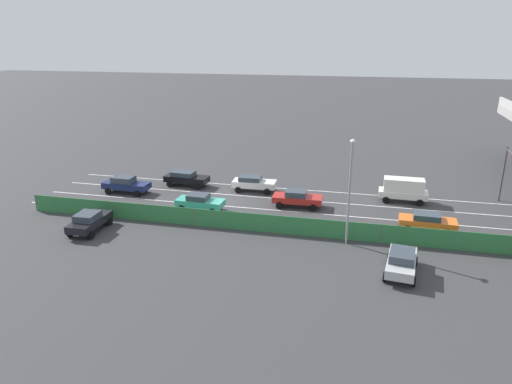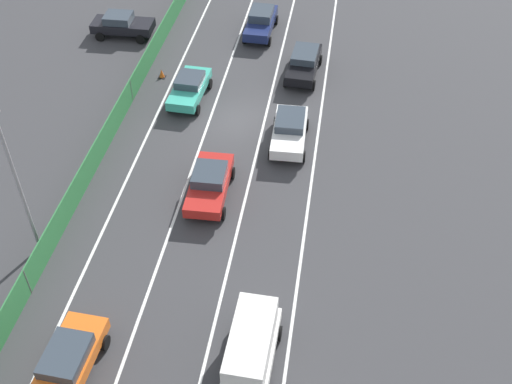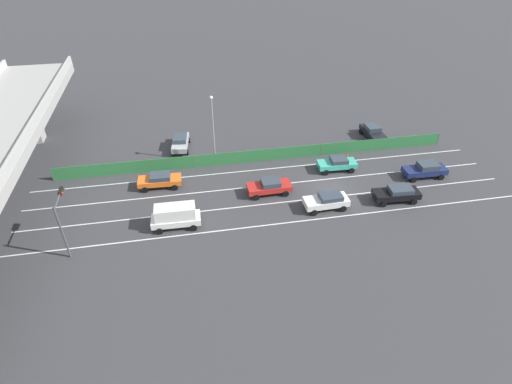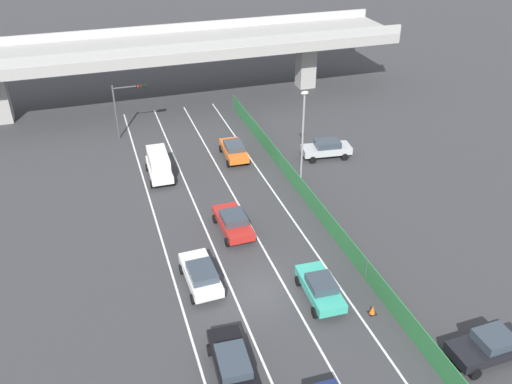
% 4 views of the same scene
% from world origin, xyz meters
% --- Properties ---
extents(ground_plane, '(300.00, 300.00, 0.00)m').
position_xyz_m(ground_plane, '(0.00, 0.00, 0.00)').
color(ground_plane, '#38383A').
extents(lane_line_left_edge, '(0.14, 48.99, 0.01)m').
position_xyz_m(lane_line_left_edge, '(-4.83, 6.50, 0.00)').
color(lane_line_left_edge, silver).
rests_on(lane_line_left_edge, ground).
extents(lane_line_mid_left, '(0.14, 48.99, 0.01)m').
position_xyz_m(lane_line_mid_left, '(-1.61, 6.50, 0.00)').
color(lane_line_mid_left, silver).
rests_on(lane_line_mid_left, ground).
extents(lane_line_mid_right, '(0.14, 48.99, 0.01)m').
position_xyz_m(lane_line_mid_right, '(1.61, 6.50, 0.00)').
color(lane_line_mid_right, silver).
rests_on(lane_line_mid_right, ground).
extents(lane_line_right_edge, '(0.14, 48.99, 0.01)m').
position_xyz_m(lane_line_right_edge, '(4.83, 6.50, 0.00)').
color(lane_line_right_edge, silver).
rests_on(lane_line_right_edge, ground).
extents(elevated_overpass, '(52.30, 8.57, 7.51)m').
position_xyz_m(elevated_overpass, '(0.00, 32.99, 5.88)').
color(elevated_overpass, '#A09E99').
rests_on(elevated_overpass, ground).
extents(green_fence, '(0.10, 45.09, 1.51)m').
position_xyz_m(green_fence, '(6.70, 6.50, 0.75)').
color(green_fence, '#2D753D').
rests_on(green_fence, ground).
extents(car_van_white, '(2.06, 4.51, 2.27)m').
position_xyz_m(car_van_white, '(-3.45, 16.14, 1.28)').
color(car_van_white, silver).
rests_on(car_van_white, ground).
extents(car_sedan_red, '(2.16, 4.54, 1.55)m').
position_xyz_m(car_sedan_red, '(0.21, 6.60, 0.86)').
color(car_sedan_red, red).
rests_on(car_sedan_red, ground).
extents(car_taxi_orange, '(2.12, 4.52, 1.50)m').
position_xyz_m(car_taxi_orange, '(3.44, 17.61, 0.86)').
color(car_taxi_orange, orange).
rests_on(car_taxi_orange, ground).
extents(car_taxi_teal, '(2.10, 4.35, 1.52)m').
position_xyz_m(car_taxi_teal, '(3.22, -1.74, 0.85)').
color(car_taxi_teal, teal).
rests_on(car_taxi_teal, ground).
extents(car_hatchback_white, '(2.12, 4.38, 1.56)m').
position_xyz_m(car_hatchback_white, '(-3.28, 1.62, 0.89)').
color(car_hatchback_white, silver).
rests_on(car_hatchback_white, ground).
extents(car_sedan_black, '(2.18, 4.68, 1.55)m').
position_xyz_m(car_sedan_black, '(-3.37, -5.64, 0.88)').
color(car_sedan_black, black).
rests_on(car_sedan_black, ground).
extents(parked_sedan_dark, '(4.29, 2.15, 1.61)m').
position_xyz_m(parked_sedan_dark, '(9.74, -8.74, 0.89)').
color(parked_sedan_dark, black).
rests_on(parked_sedan_dark, ground).
extents(parked_wagon_silver, '(4.55, 2.41, 1.62)m').
position_xyz_m(parked_wagon_silver, '(11.36, 15.21, 0.91)').
color(parked_wagon_silver, '#B2B5B7').
rests_on(parked_wagon_silver, ground).
extents(traffic_light, '(3.19, 0.41, 5.30)m').
position_xyz_m(traffic_light, '(-4.82, 25.11, 3.75)').
color(traffic_light, '#47474C').
rests_on(traffic_light, ground).
extents(street_lamp, '(0.60, 0.36, 8.03)m').
position_xyz_m(street_lamp, '(7.36, 11.45, 4.80)').
color(street_lamp, gray).
rests_on(street_lamp, ground).
extents(traffic_cone, '(0.47, 0.47, 0.56)m').
position_xyz_m(traffic_cone, '(5.61, -3.88, 0.26)').
color(traffic_cone, orange).
rests_on(traffic_cone, ground).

